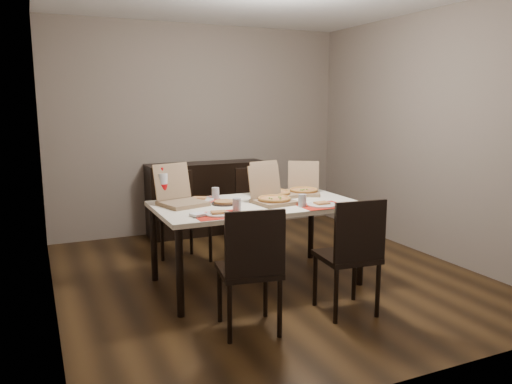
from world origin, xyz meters
TOP-DOWN VIEW (x-y plane):
  - ground at (0.00, 0.00)m, footprint 3.80×4.00m
  - room_walls at (0.00, 0.43)m, footprint 3.84×4.02m
  - sideboard at (0.00, 1.78)m, footprint 1.50×0.40m
  - dining_table at (-0.18, -0.12)m, footprint 1.80×1.00m
  - chair_near_left at (-0.64, -1.05)m, footprint 0.48×0.48m
  - chair_near_right at (0.20, -1.07)m, footprint 0.46×0.46m
  - chair_far_left at (-0.61, 0.82)m, footprint 0.52×0.52m
  - chair_far_right at (0.23, 0.77)m, footprint 0.47×0.47m
  - setting_near_left at (-0.62, -0.43)m, footprint 0.45×0.30m
  - setting_near_right at (0.25, -0.46)m, footprint 0.46×0.30m
  - setting_far_left at (-0.59, 0.20)m, footprint 0.48×0.30m
  - setting_far_right at (0.22, 0.18)m, footprint 0.52×0.30m
  - napkin_loose at (-0.14, -0.10)m, footprint 0.16×0.16m
  - pizza_box_center at (-0.05, -0.19)m, footprint 0.37×0.40m
  - pizza_box_right at (0.44, 0.10)m, footprint 0.43×0.45m
  - pizza_box_left at (-0.82, 0.08)m, footprint 0.44×0.47m
  - pizza_box_extra at (0.10, 0.09)m, footprint 0.39×0.42m
  - faina_plate at (-0.45, -0.05)m, footprint 0.24×0.24m
  - dip_bowl at (-0.01, 0.07)m, footprint 0.15×0.15m
  - soda_bottle at (-0.95, 0.22)m, footprint 0.11×0.11m

SIDE VIEW (x-z plane):
  - ground at x=0.00m, z-range -0.02..0.00m
  - sideboard at x=0.00m, z-range 0.00..0.90m
  - chair_near_left at x=-0.64m, z-range 0.05..0.98m
  - chair_near_right at x=0.20m, z-range 0.05..0.98m
  - chair_far_left at x=-0.61m, z-range 0.05..0.98m
  - chair_far_right at x=0.23m, z-range 0.05..0.98m
  - dining_table at x=-0.18m, z-range 0.31..1.06m
  - napkin_loose at x=-0.14m, z-range 0.75..0.77m
  - faina_plate at x=-0.45m, z-range 0.75..0.78m
  - dip_bowl at x=-0.01m, z-range 0.75..0.78m
  - setting_far_left at x=-0.59m, z-range 0.72..0.83m
  - setting_near_right at x=0.25m, z-range 0.72..0.83m
  - setting_far_right at x=0.22m, z-range 0.72..0.83m
  - setting_near_left at x=-0.62m, z-range 0.72..0.83m
  - pizza_box_right at x=0.44m, z-range 0.65..0.96m
  - pizza_box_center at x=-0.05m, z-range 0.64..0.97m
  - pizza_box_extra at x=0.10m, z-range 0.64..0.97m
  - pizza_box_left at x=-0.82m, z-range 0.63..0.99m
  - soda_bottle at x=-0.95m, z-range 0.73..1.05m
  - room_walls at x=0.00m, z-range 0.42..3.04m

